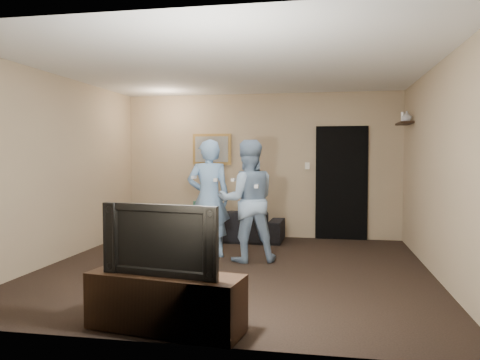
% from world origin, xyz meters
% --- Properties ---
extents(ground, '(5.00, 5.00, 0.00)m').
position_xyz_m(ground, '(0.00, 0.00, 0.00)').
color(ground, black).
rests_on(ground, ground).
extents(ceiling, '(5.00, 5.00, 0.04)m').
position_xyz_m(ceiling, '(0.00, 0.00, 2.60)').
color(ceiling, silver).
rests_on(ceiling, wall_back).
extents(wall_back, '(5.00, 0.04, 2.60)m').
position_xyz_m(wall_back, '(0.00, 2.50, 1.30)').
color(wall_back, tan).
rests_on(wall_back, ground).
extents(wall_front, '(5.00, 0.04, 2.60)m').
position_xyz_m(wall_front, '(0.00, -2.50, 1.30)').
color(wall_front, tan).
rests_on(wall_front, ground).
extents(wall_left, '(0.04, 5.00, 2.60)m').
position_xyz_m(wall_left, '(-2.50, 0.00, 1.30)').
color(wall_left, tan).
rests_on(wall_left, ground).
extents(wall_right, '(0.04, 5.00, 2.60)m').
position_xyz_m(wall_right, '(2.50, 0.00, 1.30)').
color(wall_right, tan).
rests_on(wall_right, ground).
extents(sofa, '(1.88, 0.78, 0.54)m').
position_xyz_m(sofa, '(-0.47, 2.03, 0.27)').
color(sofa, black).
rests_on(sofa, ground).
extents(throw_pillow, '(0.40, 0.19, 0.39)m').
position_xyz_m(throw_pillow, '(-0.93, 2.03, 0.48)').
color(throw_pillow, '#1C5445').
rests_on(throw_pillow, sofa).
extents(painting_frame, '(0.72, 0.05, 0.57)m').
position_xyz_m(painting_frame, '(-0.90, 2.48, 1.60)').
color(painting_frame, olive).
rests_on(painting_frame, wall_back).
extents(painting_canvas, '(0.62, 0.01, 0.47)m').
position_xyz_m(painting_canvas, '(-0.90, 2.45, 1.60)').
color(painting_canvas, slate).
rests_on(painting_canvas, painting_frame).
extents(doorway, '(0.90, 0.06, 2.00)m').
position_xyz_m(doorway, '(1.45, 2.47, 1.00)').
color(doorway, black).
rests_on(doorway, ground).
extents(light_switch, '(0.08, 0.02, 0.12)m').
position_xyz_m(light_switch, '(0.85, 2.48, 1.30)').
color(light_switch, silver).
rests_on(light_switch, wall_back).
extents(wall_shelf, '(0.20, 0.60, 0.03)m').
position_xyz_m(wall_shelf, '(2.39, 1.80, 1.99)').
color(wall_shelf, black).
rests_on(wall_shelf, wall_right).
extents(shelf_vase, '(0.17, 0.17, 0.16)m').
position_xyz_m(shelf_vase, '(2.39, 1.61, 2.08)').
color(shelf_vase, '#AEAEB3').
rests_on(shelf_vase, wall_shelf).
extents(shelf_figurine, '(0.06, 0.06, 0.18)m').
position_xyz_m(shelf_figurine, '(2.39, 1.98, 2.09)').
color(shelf_figurine, silver).
rests_on(shelf_figurine, wall_shelf).
extents(tv_console, '(1.38, 0.63, 0.48)m').
position_xyz_m(tv_console, '(-0.15, -2.24, 0.25)').
color(tv_console, black).
rests_on(tv_console, ground).
extents(television, '(1.05, 0.30, 0.60)m').
position_xyz_m(television, '(-0.15, -2.24, 0.79)').
color(television, black).
rests_on(television, tv_console).
extents(wii_player_left, '(0.71, 0.57, 1.71)m').
position_xyz_m(wii_player_left, '(-0.51, 0.67, 0.86)').
color(wii_player_left, '#7EA9DA').
rests_on(wii_player_left, ground).
extents(wii_player_right, '(0.99, 0.87, 1.70)m').
position_xyz_m(wii_player_right, '(0.10, 0.47, 0.85)').
color(wii_player_right, '#839FBE').
rests_on(wii_player_right, ground).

